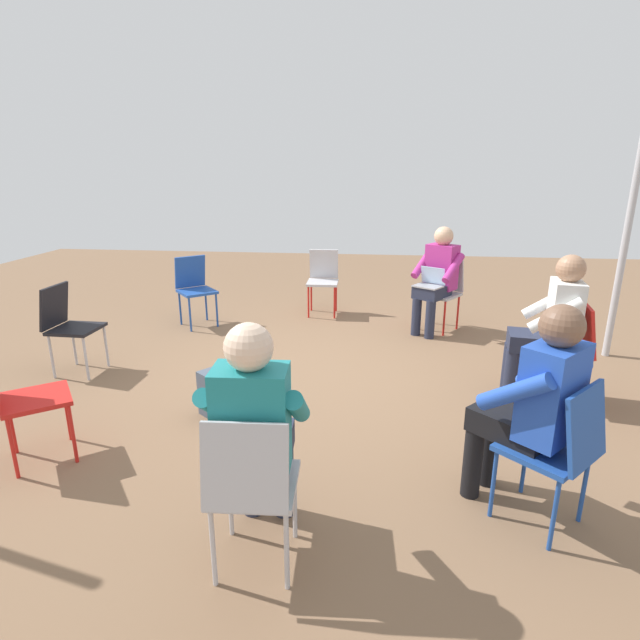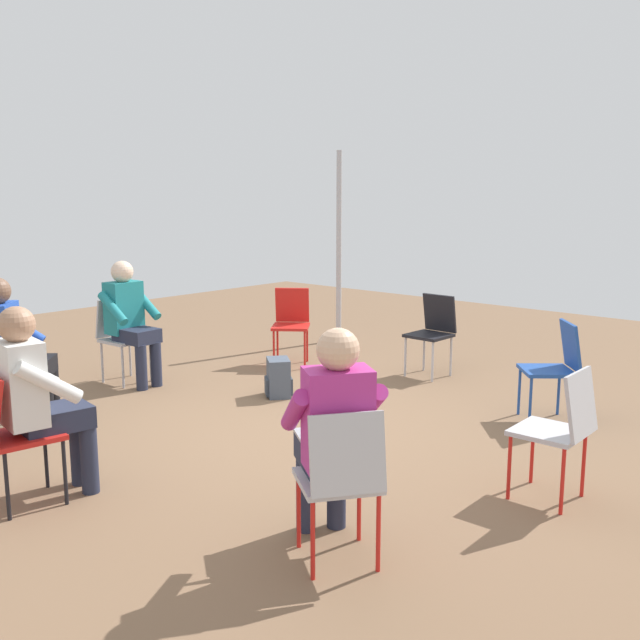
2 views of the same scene
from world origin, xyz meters
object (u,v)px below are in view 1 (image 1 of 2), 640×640
(chair_east, at_px, (68,322))
(chair_south, at_px, (323,277))
(person_in_blue, at_px, (533,400))
(person_in_teal, at_px, (256,426))
(backpack_near_laptop_user, at_px, (220,394))
(person_in_white, at_px, (550,321))
(chair_southeast, at_px, (195,286))
(chair_southwest, at_px, (443,289))
(chair_northeast, at_px, (22,393))
(chair_north, at_px, (251,483))
(chair_northwest, at_px, (559,445))
(person_with_laptop, at_px, (437,275))
(chair_west, at_px, (569,346))

(chair_east, bearing_deg, chair_south, 138.31)
(person_in_blue, bearing_deg, person_in_teal, 151.04)
(backpack_near_laptop_user, bearing_deg, person_in_white, -168.68)
(chair_south, bearing_deg, person_in_white, 129.80)
(chair_southeast, bearing_deg, chair_southwest, 142.55)
(chair_east, distance_m, chair_northeast, 1.59)
(chair_east, distance_m, chair_south, 3.15)
(person_in_blue, height_order, backpack_near_laptop_user, person_in_blue)
(chair_north, xyz_separation_m, chair_southwest, (-1.35, -4.04, 0.00))
(chair_northwest, bearing_deg, chair_south, 65.91)
(chair_south, bearing_deg, chair_southeast, 23.27)
(chair_north, bearing_deg, chair_southeast, 110.45)
(person_in_blue, distance_m, backpack_near_laptop_user, 2.34)
(person_in_blue, bearing_deg, chair_northeast, 130.55)
(chair_southeast, xyz_separation_m, person_with_laptop, (-2.92, -0.04, 0.20))
(chair_north, distance_m, chair_northwest, 1.59)
(chair_south, relative_size, backpack_near_laptop_user, 2.36)
(chair_south, distance_m, person_with_laptop, 1.56)
(chair_north, xyz_separation_m, chair_west, (-2.12, -2.09, 0.00))
(chair_south, distance_m, person_in_blue, 4.23)
(chair_southwest, distance_m, chair_west, 2.10)
(chair_east, bearing_deg, chair_west, 89.46)
(chair_south, bearing_deg, person_in_blue, 110.29)
(chair_southwest, relative_size, person_in_blue, 0.69)
(chair_north, height_order, chair_west, same)
(chair_south, height_order, backpack_near_laptop_user, chair_south)
(chair_north, xyz_separation_m, person_with_laptop, (-1.25, -3.90, 0.20))
(person_with_laptop, bearing_deg, chair_east, 59.95)
(chair_northeast, xyz_separation_m, chair_west, (-3.82, -1.32, 0.00))
(person_in_white, bearing_deg, person_with_laptop, 30.46)
(chair_southeast, distance_m, person_with_laptop, 2.93)
(chair_east, distance_m, person_with_laptop, 3.93)
(person_in_blue, bearing_deg, chair_east, 109.73)
(person_in_white, bearing_deg, chair_east, 97.17)
(person_with_laptop, bearing_deg, backpack_near_laptop_user, 85.31)
(chair_northeast, relative_size, chair_south, 1.00)
(chair_northwest, distance_m, chair_northeast, 3.22)
(chair_north, height_order, chair_southwest, same)
(chair_east, xyz_separation_m, person_with_laptop, (-3.56, -1.65, 0.20))
(chair_northeast, distance_m, chair_south, 4.08)
(chair_south, relative_size, person_in_teal, 0.69)
(chair_south, height_order, person_in_blue, person_in_blue)
(chair_northeast, height_order, person_in_teal, person_in_teal)
(chair_southeast, relative_size, chair_northwest, 1.00)
(chair_northeast, bearing_deg, backpack_near_laptop_user, 90.35)
(person_in_blue, bearing_deg, chair_south, 64.99)
(person_with_laptop, height_order, person_in_white, same)
(chair_southwest, distance_m, person_in_white, 2.03)
(chair_southeast, relative_size, person_in_white, 0.69)
(chair_southwest, bearing_deg, chair_east, 61.14)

